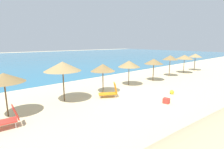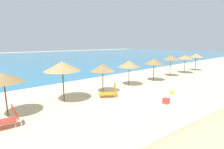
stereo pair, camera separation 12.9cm
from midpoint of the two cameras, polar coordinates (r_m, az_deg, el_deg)
ground_plane at (r=14.26m, az=7.32°, el=-6.94°), size 160.00×160.00×0.00m
sea_water at (r=51.91m, az=-29.18°, el=4.66°), size 160.00×67.35×0.01m
beach_umbrella_2 at (r=11.42m, az=-32.89°, el=-0.90°), size 2.30×2.30×2.63m
beach_umbrella_3 at (r=12.62m, az=-16.35°, el=2.70°), size 2.67×2.67×2.99m
beach_umbrella_4 at (r=14.32m, az=-2.92°, el=2.38°), size 2.10×2.10×2.55m
beach_umbrella_5 at (r=16.99m, az=6.11°, el=3.63°), size 2.26×2.26×2.55m
beach_umbrella_6 at (r=19.57m, az=14.41°, el=4.32°), size 2.14×2.14×2.54m
beach_umbrella_7 at (r=22.90m, az=19.64°, el=5.47°), size 1.96×1.96×2.75m
beach_umbrella_8 at (r=26.04m, az=23.93°, el=5.47°), size 2.37×2.37×2.63m
beach_umbrella_9 at (r=29.34m, az=27.01°, el=5.81°), size 2.00×2.00×2.66m
lounge_chair_0 at (r=10.35m, az=-32.23°, el=-12.65°), size 1.50×0.82×1.14m
lounge_chair_1 at (r=13.49m, az=-0.40°, el=-5.93°), size 1.60×1.33×1.18m
beach_ball at (r=15.19m, az=20.04°, el=-5.72°), size 0.35×0.35×0.35m
cooler_box at (r=12.83m, az=18.28°, el=-8.57°), size 0.50×0.52×0.38m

